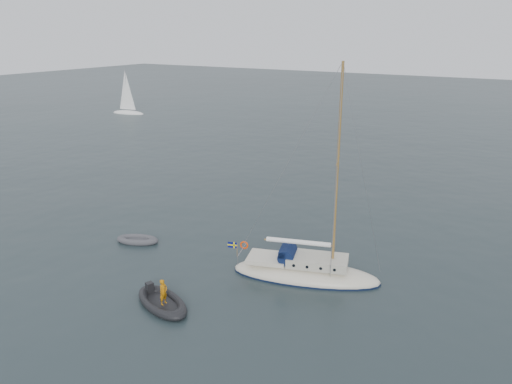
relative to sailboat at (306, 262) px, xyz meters
The scene contains 5 objects.
ground 2.24m from the sailboat, 157.86° to the right, with size 300.00×300.00×0.00m, color black.
sailboat is the anchor object (origin of this frame).
dinghy 12.99m from the sailboat, behind, with size 3.14×1.42×0.45m.
rib 9.11m from the sailboat, 127.43° to the right, with size 4.30×1.96×1.73m.
distant_yacht_a 69.39m from the sailboat, 143.39° to the left, with size 6.55×3.50×8.68m.
Camera 1 is at (13.51, -25.04, 14.84)m, focal length 35.00 mm.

